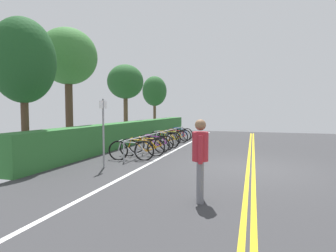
{
  "coord_description": "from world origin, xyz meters",
  "views": [
    {
      "loc": [
        -8.69,
        -0.04,
        1.83
      ],
      "look_at": [
        2.87,
        3.6,
        1.09
      ],
      "focal_mm": 28.92,
      "sensor_mm": 36.0,
      "label": 1
    }
  ],
  "objects_px": {
    "bicycle_3": "(156,142)",
    "tree_mid": "(68,58)",
    "bicycle_8": "(181,134)",
    "sign_post_near": "(103,126)",
    "bicycle_0": "(131,150)",
    "tree_extra": "(155,91)",
    "bicycle_6": "(173,137)",
    "pedestrian": "(200,155)",
    "bike_rack": "(162,135)",
    "bicycle_7": "(177,135)",
    "tree_far_right": "(125,82)",
    "bicycle_1": "(142,147)",
    "bicycle_4": "(164,139)",
    "bicycle_5": "(167,138)",
    "bicycle_2": "(149,145)",
    "tree_near_left": "(23,61)"
  },
  "relations": [
    {
      "from": "bicycle_0",
      "to": "bicycle_8",
      "type": "relative_size",
      "value": 1.04
    },
    {
      "from": "bike_rack",
      "to": "bicycle_0",
      "type": "bearing_deg",
      "value": -179.17
    },
    {
      "from": "bike_rack",
      "to": "bicycle_7",
      "type": "distance_m",
      "value": 2.76
    },
    {
      "from": "bicycle_2",
      "to": "bicycle_7",
      "type": "distance_m",
      "value": 4.54
    },
    {
      "from": "bicycle_4",
      "to": "sign_post_near",
      "type": "relative_size",
      "value": 0.81
    },
    {
      "from": "tree_far_right",
      "to": "sign_post_near",
      "type": "bearing_deg",
      "value": -157.66
    },
    {
      "from": "bicycle_4",
      "to": "bicycle_6",
      "type": "relative_size",
      "value": 1.05
    },
    {
      "from": "bicycle_1",
      "to": "bicycle_8",
      "type": "bearing_deg",
      "value": 0.73
    },
    {
      "from": "bicycle_1",
      "to": "tree_mid",
      "type": "height_order",
      "value": "tree_mid"
    },
    {
      "from": "bicycle_1",
      "to": "bicycle_6",
      "type": "xyz_separation_m",
      "value": [
        4.44,
        0.06,
        -0.01
      ]
    },
    {
      "from": "bicycle_8",
      "to": "sign_post_near",
      "type": "distance_m",
      "value": 8.7
    },
    {
      "from": "bicycle_7",
      "to": "bicycle_3",
      "type": "bearing_deg",
      "value": -179.73
    },
    {
      "from": "bicycle_3",
      "to": "pedestrian",
      "type": "bearing_deg",
      "value": -152.64
    },
    {
      "from": "pedestrian",
      "to": "tree_mid",
      "type": "height_order",
      "value": "tree_mid"
    },
    {
      "from": "bicycle_1",
      "to": "bicycle_2",
      "type": "bearing_deg",
      "value": 3.91
    },
    {
      "from": "bicycle_1",
      "to": "tree_mid",
      "type": "xyz_separation_m",
      "value": [
        1.02,
        4.16,
        3.9
      ]
    },
    {
      "from": "bicycle_2",
      "to": "bicycle_5",
      "type": "height_order",
      "value": "bicycle_5"
    },
    {
      "from": "bicycle_3",
      "to": "pedestrian",
      "type": "height_order",
      "value": "pedestrian"
    },
    {
      "from": "bicycle_1",
      "to": "pedestrian",
      "type": "bearing_deg",
      "value": -145.11
    },
    {
      "from": "bicycle_3",
      "to": "tree_mid",
      "type": "bearing_deg",
      "value": 99.7
    },
    {
      "from": "bicycle_1",
      "to": "bicycle_3",
      "type": "relative_size",
      "value": 1.01
    },
    {
      "from": "bicycle_2",
      "to": "bicycle_3",
      "type": "height_order",
      "value": "bicycle_3"
    },
    {
      "from": "bicycle_3",
      "to": "bicycle_6",
      "type": "distance_m",
      "value": 2.72
    },
    {
      "from": "bicycle_4",
      "to": "pedestrian",
      "type": "xyz_separation_m",
      "value": [
        -7.21,
        -3.16,
        0.56
      ]
    },
    {
      "from": "bicycle_8",
      "to": "pedestrian",
      "type": "distance_m",
      "value": 11.29
    },
    {
      "from": "bicycle_1",
      "to": "sign_post_near",
      "type": "distance_m",
      "value": 2.56
    },
    {
      "from": "bicycle_0",
      "to": "bicycle_3",
      "type": "bearing_deg",
      "value": 0.75
    },
    {
      "from": "bicycle_6",
      "to": "bicycle_0",
      "type": "bearing_deg",
      "value": -179.86
    },
    {
      "from": "bicycle_6",
      "to": "tree_mid",
      "type": "xyz_separation_m",
      "value": [
        -3.42,
        4.1,
        3.91
      ]
    },
    {
      "from": "pedestrian",
      "to": "tree_mid",
      "type": "relative_size",
      "value": 0.29
    },
    {
      "from": "bike_rack",
      "to": "bicycle_5",
      "type": "relative_size",
      "value": 5.08
    },
    {
      "from": "bicycle_0",
      "to": "tree_extra",
      "type": "distance_m",
      "value": 13.33
    },
    {
      "from": "bike_rack",
      "to": "bicycle_7",
      "type": "bearing_deg",
      "value": -0.0
    },
    {
      "from": "tree_mid",
      "to": "bicycle_6",
      "type": "bearing_deg",
      "value": -50.2
    },
    {
      "from": "bike_rack",
      "to": "bicycle_7",
      "type": "relative_size",
      "value": 4.93
    },
    {
      "from": "bicycle_3",
      "to": "tree_far_right",
      "type": "relative_size",
      "value": 0.36
    },
    {
      "from": "bicycle_7",
      "to": "pedestrian",
      "type": "distance_m",
      "value": 10.47
    },
    {
      "from": "bike_rack",
      "to": "tree_mid",
      "type": "xyz_separation_m",
      "value": [
        -1.66,
        4.07,
        3.66
      ]
    },
    {
      "from": "bicycle_2",
      "to": "pedestrian",
      "type": "xyz_separation_m",
      "value": [
        -5.4,
        -3.21,
        0.61
      ]
    },
    {
      "from": "tree_near_left",
      "to": "tree_far_right",
      "type": "height_order",
      "value": "tree_far_right"
    },
    {
      "from": "bicycle_4",
      "to": "bicycle_1",
      "type": "bearing_deg",
      "value": -179.71
    },
    {
      "from": "bicycle_0",
      "to": "sign_post_near",
      "type": "relative_size",
      "value": 0.77
    },
    {
      "from": "bicycle_3",
      "to": "tree_mid",
      "type": "distance_m",
      "value": 5.7
    },
    {
      "from": "bicycle_3",
      "to": "bicycle_7",
      "type": "xyz_separation_m",
      "value": [
        3.71,
        0.02,
        -0.0
      ]
    },
    {
      "from": "bicycle_7",
      "to": "tree_extra",
      "type": "bearing_deg",
      "value": 30.92
    },
    {
      "from": "bicycle_8",
      "to": "tree_extra",
      "type": "height_order",
      "value": "tree_extra"
    },
    {
      "from": "tree_mid",
      "to": "pedestrian",
      "type": "bearing_deg",
      "value": -127.15
    },
    {
      "from": "bicycle_7",
      "to": "tree_mid",
      "type": "bearing_deg",
      "value": 137.28
    },
    {
      "from": "bicycle_6",
      "to": "tree_mid",
      "type": "height_order",
      "value": "tree_mid"
    },
    {
      "from": "bicycle_6",
      "to": "pedestrian",
      "type": "xyz_separation_m",
      "value": [
        -8.96,
        -3.21,
        0.6
      ]
    }
  ]
}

